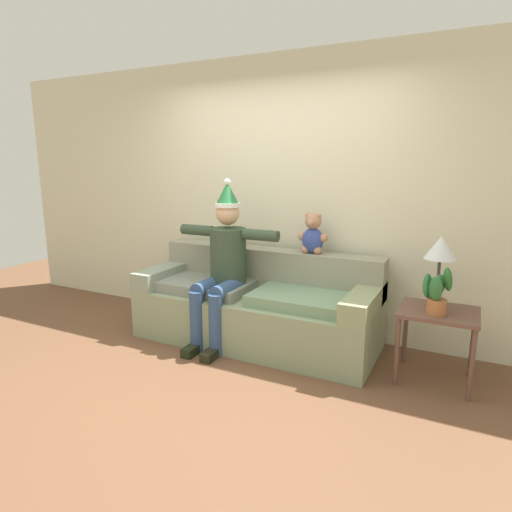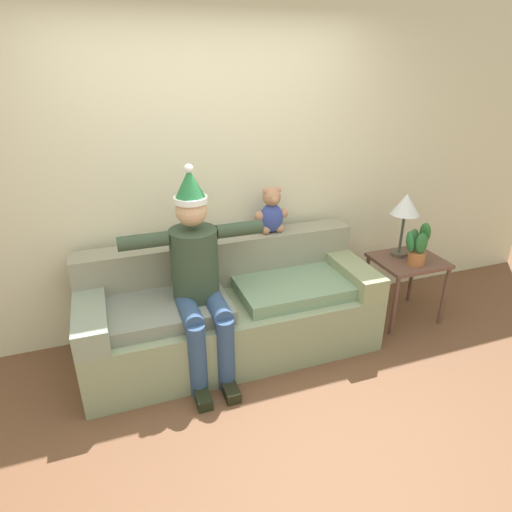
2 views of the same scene
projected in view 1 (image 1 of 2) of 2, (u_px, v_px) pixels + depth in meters
ground_plane at (196, 388)px, 3.31m from camera, size 10.00×10.00×0.00m
back_wall at (280, 196)px, 4.39m from camera, size 7.00×0.10×2.70m
couch at (257, 306)px, 4.15m from camera, size 2.26×0.86×0.85m
person_seated at (223, 261)px, 4.03m from camera, size 1.02×0.77×1.54m
teddy_bear at (313, 235)px, 4.04m from camera, size 0.29×0.17×0.38m
side_table at (438, 321)px, 3.34m from camera, size 0.57×0.50×0.58m
table_lamp at (441, 251)px, 3.33m from camera, size 0.24×0.24×0.56m
potted_plant at (437, 293)px, 3.21m from camera, size 0.23×0.20×0.37m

